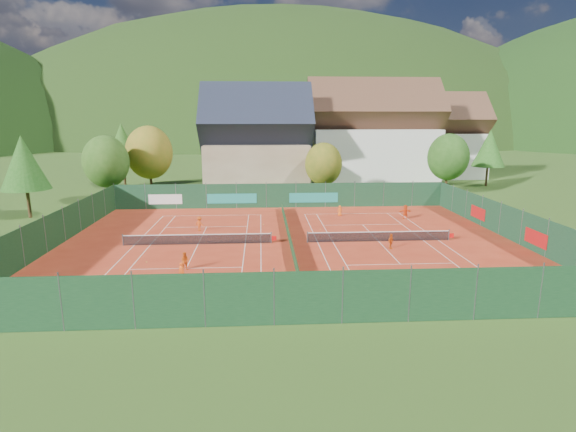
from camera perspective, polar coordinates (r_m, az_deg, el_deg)
The scene contains 34 objects.
ground at distance 39.71m, azimuth 0.17°, elevation -3.47°, with size 600.00×600.00×0.00m, color #2C4E18.
clay_pad at distance 39.71m, azimuth 0.17°, elevation -3.43°, with size 40.00×32.00×0.01m, color #B2321A.
court_markings_left at distance 40.02m, azimuth -11.36°, elevation -3.54°, with size 11.03×23.83×0.00m.
court_markings_right at distance 40.98m, azimuth 11.43°, elevation -3.17°, with size 11.03×23.83×0.00m.
tennis_net_left at distance 39.87m, azimuth -11.17°, elevation -2.86°, with size 13.30×0.10×1.02m.
tennis_net_right at distance 40.89m, azimuth 11.67°, elevation -2.50°, with size 13.30×0.10×1.02m.
court_divider at distance 39.57m, azimuth 0.17°, elevation -2.74°, with size 0.03×28.80×1.00m.
fence_north at distance 54.96m, azimuth -1.35°, elevation 2.57°, with size 40.00×0.10×3.00m.
fence_south at distance 24.13m, azimuth 2.61°, elevation -10.36°, with size 40.00×0.04×3.00m.
fence_west at distance 43.01m, azimuth -27.49°, elevation -1.56°, with size 0.04×32.00×3.00m.
fence_east at distance 45.25m, azimuth 26.35°, elevation -0.84°, with size 0.09×32.00×3.00m.
chalet at distance 68.26m, azimuth -3.98°, elevation 8.82°, with size 16.20×12.00×16.00m.
hotel_block_a at distance 76.46m, azimuth 10.65°, elevation 9.59°, with size 21.60×11.00×17.25m.
hotel_block_b at distance 88.39m, azimuth 18.31°, elevation 9.04°, with size 17.28×10.00×15.50m.
tree_west_front at distance 61.58m, azimuth -22.12°, elevation 6.42°, with size 5.72×5.72×8.69m.
tree_west_mid at distance 66.17m, azimuth -17.22°, elevation 7.71°, with size 6.44×6.44×9.78m.
tree_west_back at distance 75.40m, azimuth -20.31°, elevation 8.51°, with size 5.60×5.60×10.00m.
tree_center at distance 61.02m, azimuth 4.53°, elevation 6.60°, with size 5.01×5.01×7.60m.
tree_east_front at distance 67.73m, azimuth 19.68°, elevation 7.06°, with size 5.72×5.72×8.69m.
tree_east_mid at distance 79.16m, azimuth 24.19°, elevation 7.86°, with size 5.04×5.04×9.00m.
tree_west_side at distance 56.48m, azimuth -30.54°, elevation 5.84°, with size 5.04×5.04×9.00m.
tree_east_back at distance 83.24m, azimuth 16.74°, elevation 9.05°, with size 7.15×7.15×10.86m.
mountain_backdrop at distance 277.98m, azimuth 3.01°, elevation 1.90°, with size 820.00×530.00×242.00m.
ball_hopper at distance 31.08m, azimuth 20.71°, elevation -7.74°, with size 0.34×0.34×0.80m.
loose_ball_0 at distance 36.14m, azimuth -17.51°, elevation -5.58°, with size 0.07×0.07×0.07m, color #CCD833.
loose_ball_1 at distance 29.74m, azimuth 9.61°, elevation -9.08°, with size 0.07×0.07×0.07m, color #CCD833.
loose_ball_2 at distance 44.54m, azimuth 4.12°, elevation -1.68°, with size 0.07×0.07×0.07m, color #CCD833.
loose_ball_3 at distance 46.41m, azimuth -3.13°, elevation -1.08°, with size 0.07×0.07×0.07m, color #CCD833.
player_left_near at distance 31.31m, azimuth -13.33°, elevation -6.92°, with size 0.48×0.31×1.31m, color #FB5C16.
player_left_mid at distance 33.44m, azimuth -12.92°, elevation -5.60°, with size 0.66×0.52×1.36m, color #D25312.
player_left_far at distance 44.56m, azimuth -11.18°, elevation -0.97°, with size 0.93×0.53×1.44m, color #CC4812.
player_right_near at distance 38.78m, azimuth 12.93°, elevation -3.15°, with size 0.76×0.32×1.30m, color #DD5C13.
player_right_far_a at distance 50.76m, azimuth 6.59°, elevation 0.68°, with size 0.59×0.38×1.21m, color orange.
player_right_far_b at distance 50.49m, azimuth 14.65°, elevation 0.50°, with size 1.45×0.46×1.56m, color #EC4915.
Camera 1 is at (-2.42, -38.13, 10.82)m, focal length 28.00 mm.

